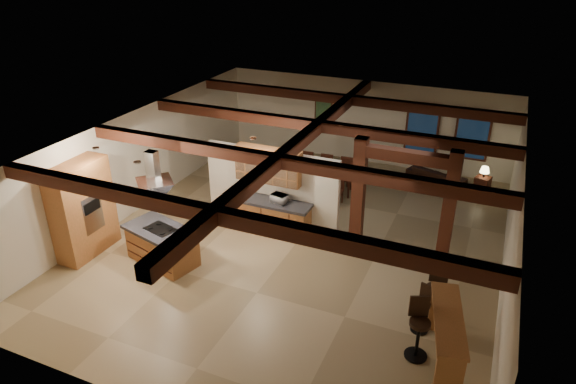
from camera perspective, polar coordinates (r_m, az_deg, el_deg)
name	(u,v)px	position (r m, az deg, el deg)	size (l,w,h in m)	color
ground	(299,240)	(13.62, 1.20, -5.35)	(12.00, 12.00, 0.00)	tan
room_walls	(299,179)	(12.78, 1.27, 1.48)	(12.00, 12.00, 12.00)	white
ceiling_beams	(300,142)	(12.41, 1.31, 5.60)	(10.00, 12.00, 0.28)	#3E1E0F
timber_posts	(404,189)	(12.61, 12.72, 0.37)	(2.50, 0.30, 2.90)	#3E1E0F
partition_wall	(272,189)	(13.85, -1.81, 0.39)	(3.80, 0.18, 2.20)	white
pantry_cabinet	(83,209)	(13.53, -21.85, -1.81)	(0.67, 1.60, 2.40)	#AD6137
back_counter	(266,215)	(13.82, -2.45, -2.59)	(2.50, 0.66, 0.94)	#AD6137
upper_display_cabinet	(268,165)	(13.38, -2.19, 2.96)	(1.80, 0.36, 0.95)	#AD6137
range_hood	(156,196)	(12.28, -14.43, -0.46)	(1.10, 1.10, 1.40)	silver
back_windows	(447,132)	(17.69, 17.23, 6.42)	(2.70, 0.07, 1.70)	#3E1E0F
framed_art	(323,110)	(18.51, 3.96, 9.03)	(0.65, 0.05, 0.85)	#3E1E0F
recessed_cans	(164,149)	(11.98, -13.61, 4.66)	(3.16, 2.46, 0.03)	silver
kitchen_island	(162,245)	(12.90, -13.79, -5.72)	(2.03, 1.42, 0.92)	#AD6137
dining_table	(322,183)	(16.06, 3.78, 1.03)	(1.81, 1.01, 0.64)	#411A10
sofa	(436,177)	(17.25, 16.13, 1.66)	(1.84, 0.72, 0.54)	black
microwave	(279,199)	(13.40, -0.96, -0.73)	(0.42, 0.28, 0.23)	silver
bar_counter	(446,332)	(10.04, 17.17, -14.65)	(0.92, 2.12, 1.08)	#AD6137
side_table	(482,185)	(17.14, 20.76, 0.76)	(0.42, 0.42, 0.53)	#3E1E0F
table_lamp	(485,170)	(16.95, 21.03, 2.30)	(0.29, 0.29, 0.34)	black
bar_stool_a	(419,328)	(10.14, 14.30, -14.45)	(0.47, 0.48, 1.26)	black
bar_stool_b	(435,294)	(11.06, 16.04, -10.82)	(0.44, 0.44, 1.26)	black
bar_stool_c	(423,309)	(10.81, 14.74, -12.42)	(0.38, 0.39, 1.02)	black
dining_chairs	(322,176)	(15.96, 3.81, 1.83)	(1.74, 1.74, 1.11)	#3E1E0F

